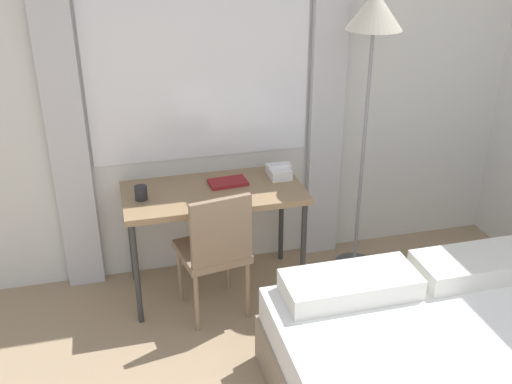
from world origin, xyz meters
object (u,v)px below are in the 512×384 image
(desk, at_px, (214,199))
(telephone, at_px, (279,171))
(standing_lamp, at_px, (373,36))
(mug, at_px, (141,193))
(desk_chair, at_px, (215,247))
(book, at_px, (228,182))

(desk, distance_m, telephone, 0.49)
(standing_lamp, xyz_separation_m, mug, (-1.50, -0.04, -0.88))
(telephone, bearing_deg, desk_chair, -142.54)
(desk, xyz_separation_m, standing_lamp, (1.04, 0.02, 0.99))
(desk, distance_m, standing_lamp, 1.43)
(mug, bearing_deg, desk, 2.49)
(book, distance_m, mug, 0.58)
(telephone, bearing_deg, book, -174.75)
(desk, bearing_deg, book, 30.90)
(standing_lamp, height_order, book, standing_lamp)
(telephone, relative_size, book, 0.74)
(book, bearing_deg, desk, -149.10)
(book, relative_size, mug, 2.87)
(desk, bearing_deg, desk_chair, -99.78)
(desk_chair, distance_m, mug, 0.57)
(desk_chair, height_order, mug, desk_chair)
(standing_lamp, distance_m, book, 1.30)
(telephone, distance_m, mug, 0.94)
(desk_chair, height_order, telephone, desk_chair)
(standing_lamp, relative_size, mug, 21.85)
(desk, relative_size, mug, 13.00)
(desk_chair, xyz_separation_m, standing_lamp, (1.09, 0.32, 1.17))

